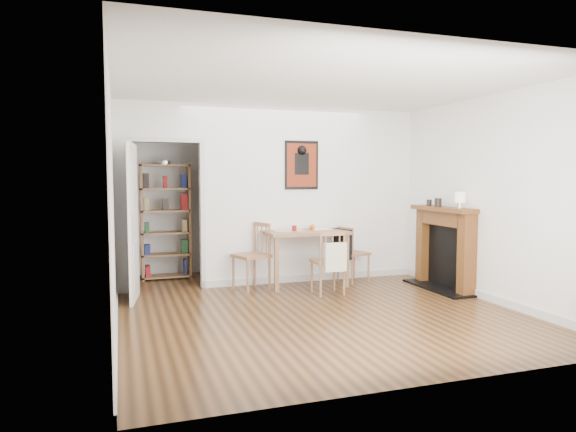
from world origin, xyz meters
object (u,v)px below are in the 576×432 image
object	(u,v)px
ceramic_jar_b	(429,203)
fireplace	(445,245)
red_glass	(294,228)
orange_fruit	(312,227)
mantel_lamp	(460,198)
dining_table	(305,237)
chair_front	(328,262)
chair_right	(352,253)
notebook	(321,229)
bookshelf	(166,222)
ceramic_jar_a	(438,202)
chair_left	(251,256)

from	to	relation	value
ceramic_jar_b	fireplace	bearing A→B (deg)	-71.08
red_glass	orange_fruit	distance (m)	0.34
orange_fruit	mantel_lamp	bearing A→B (deg)	-39.21
dining_table	red_glass	xyz separation A→B (m)	(-0.18, -0.05, 0.14)
chair_front	mantel_lamp	xyz separation A→B (m)	(1.63, -0.59, 0.86)
dining_table	chair_right	distance (m)	0.81
dining_table	ceramic_jar_b	bearing A→B (deg)	-17.90
chair_front	red_glass	distance (m)	0.77
orange_fruit	notebook	distance (m)	0.13
mantel_lamp	orange_fruit	bearing A→B (deg)	140.79
chair_front	red_glass	bearing A→B (deg)	115.41
chair_front	bookshelf	world-z (taller)	bookshelf
red_glass	mantel_lamp	bearing A→B (deg)	-31.70
red_glass	chair_front	bearing A→B (deg)	-64.59
bookshelf	ceramic_jar_a	world-z (taller)	bookshelf
chair_left	bookshelf	distance (m)	1.65
chair_front	red_glass	xyz separation A→B (m)	(-0.28, 0.59, 0.41)
red_glass	notebook	distance (m)	0.46
bookshelf	orange_fruit	distance (m)	2.28
fireplace	orange_fruit	bearing A→B (deg)	151.70
notebook	mantel_lamp	distance (m)	2.00
chair_left	bookshelf	bearing A→B (deg)	131.25
chair_right	chair_front	xyz separation A→B (m)	(-0.67, -0.65, 0.00)
red_glass	chair_left	bearing A→B (deg)	179.82
ceramic_jar_b	chair_front	bearing A→B (deg)	-177.10
red_glass	dining_table	bearing A→B (deg)	14.76
chair_right	mantel_lamp	xyz separation A→B (m)	(0.96, -1.24, 0.86)
chair_front	ceramic_jar_b	world-z (taller)	ceramic_jar_b
chair_left	ceramic_jar_b	distance (m)	2.67
chair_front	notebook	distance (m)	0.80
notebook	mantel_lamp	bearing A→B (deg)	-41.28
dining_table	bookshelf	size ratio (longest dim) A/B	0.66
mantel_lamp	ceramic_jar_a	world-z (taller)	mantel_lamp
mantel_lamp	red_glass	bearing A→B (deg)	148.30
mantel_lamp	bookshelf	bearing A→B (deg)	146.47
fireplace	mantel_lamp	world-z (taller)	mantel_lamp
chair_left	orange_fruit	xyz separation A→B (m)	(0.95, 0.12, 0.37)
bookshelf	ceramic_jar_b	size ratio (longest dim) A/B	19.54
bookshelf	notebook	distance (m)	2.40
orange_fruit	ceramic_jar_a	distance (m)	1.82
red_glass	notebook	xyz separation A→B (m)	(0.45, 0.10, -0.04)
chair_right	ceramic_jar_a	size ratio (longest dim) A/B	7.10
dining_table	red_glass	bearing A→B (deg)	-165.24
dining_table	chair_left	bearing A→B (deg)	-176.86
chair_right	fireplace	bearing A→B (deg)	-39.01
notebook	ceramic_jar_a	bearing A→B (deg)	-28.61
chair_left	chair_front	distance (m)	1.09
dining_table	notebook	size ratio (longest dim) A/B	4.39
red_glass	notebook	size ratio (longest dim) A/B	0.32
chair_front	bookshelf	size ratio (longest dim) A/B	0.48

